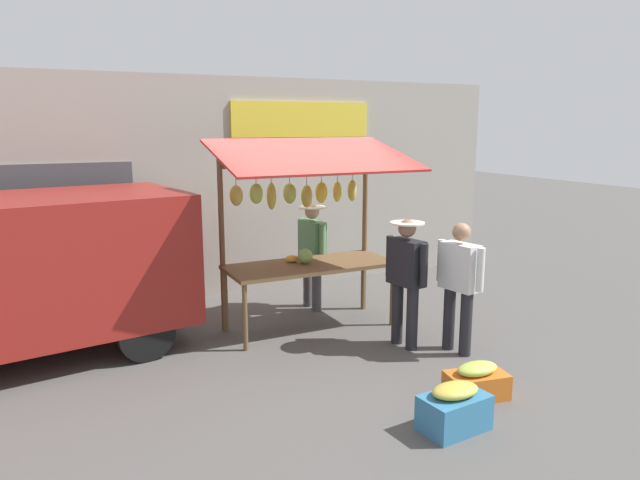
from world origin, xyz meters
The scene contains 8 objects.
ground_plane centered at (0.00, 0.00, 0.00)m, with size 40.00×40.00×0.00m, color #514F4C.
street_backdrop centered at (0.05, -2.20, 1.70)m, with size 9.00×0.30×3.40m.
market_stall centered at (0.01, -0.06, 1.56)m, with size 2.50×1.46×2.50m.
vendor_with_sunhat centered at (-0.39, -0.75, 0.90)m, with size 0.40×0.67×1.55m.
shopper_in_striped_shirt centered at (-0.75, 1.11, 0.92)m, with size 0.41×0.67×1.58m.
shopper_with_ponytail centered at (-1.21, 1.54, 0.90)m, with size 0.30×0.67×1.56m.
produce_crate_near centered at (-0.61, 2.58, 0.17)m, with size 0.64×0.44×0.37m.
produce_crate_side centered at (-0.01, 2.98, 0.20)m, with size 0.63×0.43×0.43m.
Camera 1 is at (3.18, 6.77, 2.68)m, focal length 32.90 mm.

